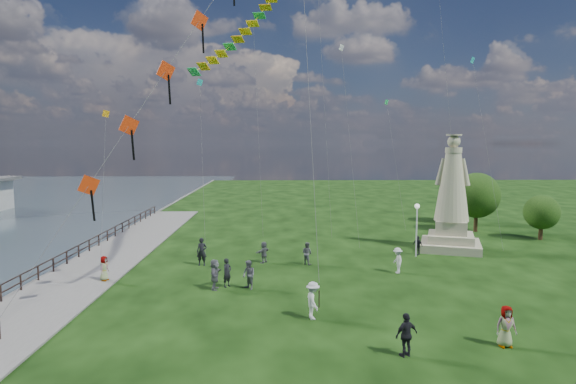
{
  "coord_description": "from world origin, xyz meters",
  "views": [
    {
      "loc": [
        -1.62,
        -21.06,
        8.42
      ],
      "look_at": [
        -1.0,
        8.0,
        5.5
      ],
      "focal_mm": 30.0,
      "sensor_mm": 36.0,
      "label": 1
    }
  ],
  "objects_px": {
    "person_2": "(313,300)",
    "person_9": "(418,245)",
    "person_0": "(227,273)",
    "lamppost": "(417,219)",
    "person_4": "(506,326)",
    "person_7": "(307,253)",
    "person_1": "(249,275)",
    "person_5": "(215,274)",
    "person_10": "(104,270)",
    "statue": "(452,207)",
    "person_6": "(202,252)",
    "person_8": "(398,260)",
    "person_3": "(406,335)",
    "person_11": "(264,252)"
  },
  "relations": [
    {
      "from": "person_6",
      "to": "person_7",
      "type": "xyz_separation_m",
      "value": [
        7.32,
        0.17,
        -0.18
      ]
    },
    {
      "from": "person_8",
      "to": "person_4",
      "type": "bearing_deg",
      "value": 2.08
    },
    {
      "from": "lamppost",
      "to": "person_1",
      "type": "height_order",
      "value": "lamppost"
    },
    {
      "from": "person_3",
      "to": "person_1",
      "type": "bearing_deg",
      "value": -77.72
    },
    {
      "from": "statue",
      "to": "person_0",
      "type": "bearing_deg",
      "value": -130.86
    },
    {
      "from": "person_3",
      "to": "person_8",
      "type": "bearing_deg",
      "value": -127.19
    },
    {
      "from": "lamppost",
      "to": "person_9",
      "type": "bearing_deg",
      "value": 64.26
    },
    {
      "from": "person_2",
      "to": "person_9",
      "type": "distance_m",
      "value": 15.98
    },
    {
      "from": "person_2",
      "to": "person_1",
      "type": "bearing_deg",
      "value": 23.28
    },
    {
      "from": "person_2",
      "to": "person_0",
      "type": "bearing_deg",
      "value": 29.49
    },
    {
      "from": "person_9",
      "to": "person_2",
      "type": "bearing_deg",
      "value": -70.98
    },
    {
      "from": "person_2",
      "to": "person_5",
      "type": "height_order",
      "value": "person_2"
    },
    {
      "from": "person_4",
      "to": "person_9",
      "type": "height_order",
      "value": "person_4"
    },
    {
      "from": "person_0",
      "to": "person_3",
      "type": "xyz_separation_m",
      "value": [
        8.09,
        -9.52,
        0.03
      ]
    },
    {
      "from": "person_7",
      "to": "person_11",
      "type": "height_order",
      "value": "person_7"
    },
    {
      "from": "person_2",
      "to": "person_4",
      "type": "distance_m",
      "value": 8.49
    },
    {
      "from": "person_3",
      "to": "person_4",
      "type": "xyz_separation_m",
      "value": [
        4.38,
        0.83,
        -0.01
      ]
    },
    {
      "from": "lamppost",
      "to": "person_11",
      "type": "xyz_separation_m",
      "value": [
        -11.34,
        -1.61,
        -2.12
      ]
    },
    {
      "from": "person_6",
      "to": "person_10",
      "type": "xyz_separation_m",
      "value": [
        -5.32,
        -3.94,
        -0.21
      ]
    },
    {
      "from": "statue",
      "to": "person_1",
      "type": "height_order",
      "value": "statue"
    },
    {
      "from": "person_8",
      "to": "person_7",
      "type": "bearing_deg",
      "value": -118.92
    },
    {
      "from": "person_7",
      "to": "person_9",
      "type": "height_order",
      "value": "person_7"
    },
    {
      "from": "lamppost",
      "to": "person_4",
      "type": "xyz_separation_m",
      "value": [
        -0.87,
        -16.03,
        -2.01
      ]
    },
    {
      "from": "person_7",
      "to": "person_0",
      "type": "bearing_deg",
      "value": 88.46
    },
    {
      "from": "person_0",
      "to": "person_2",
      "type": "distance_m",
      "value": 7.1
    },
    {
      "from": "person_4",
      "to": "person_0",
      "type": "bearing_deg",
      "value": 144.46
    },
    {
      "from": "person_1",
      "to": "person_2",
      "type": "xyz_separation_m",
      "value": [
        3.37,
        -4.81,
        0.06
      ]
    },
    {
      "from": "person_4",
      "to": "statue",
      "type": "bearing_deg",
      "value": 76.14
    },
    {
      "from": "person_5",
      "to": "person_7",
      "type": "relative_size",
      "value": 1.13
    },
    {
      "from": "person_2",
      "to": "person_4",
      "type": "height_order",
      "value": "person_2"
    },
    {
      "from": "person_6",
      "to": "person_7",
      "type": "relative_size",
      "value": 1.23
    },
    {
      "from": "person_5",
      "to": "person_9",
      "type": "xyz_separation_m",
      "value": [
        14.28,
        8.41,
        -0.15
      ]
    },
    {
      "from": "person_7",
      "to": "person_1",
      "type": "bearing_deg",
      "value": 99.46
    },
    {
      "from": "person_7",
      "to": "person_4",
      "type": "bearing_deg",
      "value": 160.6
    },
    {
      "from": "lamppost",
      "to": "person_3",
      "type": "xyz_separation_m",
      "value": [
        -5.25,
        -16.86,
        -2.0
      ]
    },
    {
      "from": "person_3",
      "to": "person_4",
      "type": "height_order",
      "value": "person_3"
    },
    {
      "from": "statue",
      "to": "person_5",
      "type": "height_order",
      "value": "statue"
    },
    {
      "from": "person_4",
      "to": "person_1",
      "type": "bearing_deg",
      "value": 143.16
    },
    {
      "from": "person_7",
      "to": "person_8",
      "type": "distance_m",
      "value": 6.26
    },
    {
      "from": "person_0",
      "to": "person_9",
      "type": "bearing_deg",
      "value": -22.86
    },
    {
      "from": "statue",
      "to": "person_3",
      "type": "distance_m",
      "value": 21.28
    },
    {
      "from": "person_0",
      "to": "person_6",
      "type": "xyz_separation_m",
      "value": [
        -2.28,
        5.04,
        0.12
      ]
    },
    {
      "from": "person_4",
      "to": "person_9",
      "type": "distance_m",
      "value": 16.64
    },
    {
      "from": "person_1",
      "to": "person_4",
      "type": "relative_size",
      "value": 0.97
    },
    {
      "from": "person_10",
      "to": "person_2",
      "type": "bearing_deg",
      "value": -105.92
    },
    {
      "from": "person_11",
      "to": "person_3",
      "type": "bearing_deg",
      "value": 55.96
    },
    {
      "from": "statue",
      "to": "person_3",
      "type": "bearing_deg",
      "value": -95.26
    },
    {
      "from": "lamppost",
      "to": "person_6",
      "type": "relative_size",
      "value": 2.06
    },
    {
      "from": "person_6",
      "to": "person_9",
      "type": "height_order",
      "value": "person_6"
    },
    {
      "from": "person_3",
      "to": "person_5",
      "type": "bearing_deg",
      "value": -70.61
    }
  ]
}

